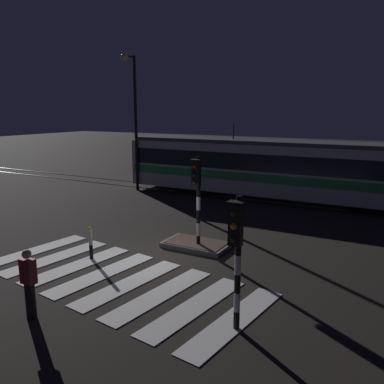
{
  "coord_description": "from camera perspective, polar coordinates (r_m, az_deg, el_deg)",
  "views": [
    {
      "loc": [
        7.31,
        -10.4,
        4.88
      ],
      "look_at": [
        -0.87,
        4.43,
        1.4
      ],
      "focal_mm": 37.66,
      "sensor_mm": 36.0,
      "label": 1
    }
  ],
  "objects": [
    {
      "name": "rail_near",
      "position": [
        22.25,
        8.96,
        -1.17
      ],
      "size": [
        80.0,
        0.12,
        0.03
      ],
      "primitive_type": "cube",
      "color": "#59595E",
      "rests_on": "ground"
    },
    {
      "name": "rail_far",
      "position": [
        23.57,
        10.16,
        -0.49
      ],
      "size": [
        80.0,
        0.12,
        0.03
      ],
      "primitive_type": "cube",
      "color": "#59595E",
      "rests_on": "ground"
    },
    {
      "name": "pedestrian_waiting_at_kerb",
      "position": [
        10.41,
        -22.07,
        -11.9
      ],
      "size": [
        0.36,
        0.24,
        1.71
      ],
      "color": "black",
      "rests_on": "ground"
    },
    {
      "name": "street_lamp_trackside_left",
      "position": [
        24.48,
        -8.35,
        11.75
      ],
      "size": [
        0.44,
        1.21,
        7.99
      ],
      "color": "black",
      "rests_on": "ground"
    },
    {
      "name": "ground_plane",
      "position": [
        13.62,
        -5.89,
        -9.45
      ],
      "size": [
        120.0,
        120.0,
        0.0
      ],
      "primitive_type": "plane",
      "color": "black"
    },
    {
      "name": "traffic_light_corner_near_right",
      "position": [
        8.75,
        6.35,
        -7.4
      ],
      "size": [
        0.36,
        0.42,
        3.09
      ],
      "color": "black",
      "rests_on": "ground"
    },
    {
      "name": "crosswalk_zebra",
      "position": [
        12.29,
        -10.78,
        -11.95
      ],
      "size": [
        9.21,
        4.98,
        0.02
      ],
      "color": "silver",
      "rests_on": "ground"
    },
    {
      "name": "bollard_island_edge",
      "position": [
        13.77,
        -14.15,
        -7.04
      ],
      "size": [
        0.12,
        0.12,
        1.11
      ],
      "color": "black",
      "rests_on": "ground"
    },
    {
      "name": "traffic_island",
      "position": [
        14.69,
        0.63,
        -7.43
      ],
      "size": [
        2.34,
        1.35,
        0.18
      ],
      "color": "slate",
      "rests_on": "ground"
    },
    {
      "name": "tram",
      "position": [
        22.3,
        12.07,
        3.29
      ],
      "size": [
        17.89,
        2.58,
        4.15
      ],
      "color": "silver",
      "rests_on": "ground"
    },
    {
      "name": "traffic_light_median_centre",
      "position": [
        13.9,
        0.75,
        0.43
      ],
      "size": [
        0.36,
        0.42,
        3.31
      ],
      "color": "black",
      "rests_on": "ground"
    }
  ]
}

